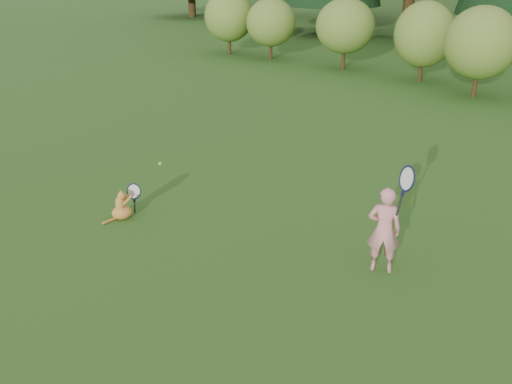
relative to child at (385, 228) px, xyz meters
The scene contains 5 objects.
ground 2.70m from the child, 158.29° to the right, with size 100.00×100.00×0.00m, color #275718.
shrub_row 12.30m from the child, 101.38° to the left, with size 28.00×3.00×2.80m, color olive, non-canonical shape.
child is the anchor object (origin of this frame).
cat 4.54m from the child, 163.93° to the right, with size 0.51×0.74×0.71m.
tennis_ball 3.96m from the child, 169.66° to the right, with size 0.06×0.06×0.06m.
Camera 1 is at (5.56, -5.79, 4.34)m, focal length 40.00 mm.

